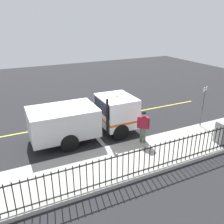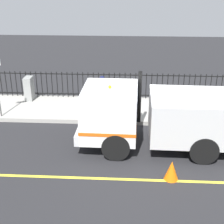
{
  "view_description": "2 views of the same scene",
  "coord_description": "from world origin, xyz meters",
  "px_view_note": "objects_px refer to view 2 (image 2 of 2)",
  "views": [
    {
      "loc": [
        11.55,
        -4.5,
        6.42
      ],
      "look_at": [
        0.45,
        0.93,
        1.53
      ],
      "focal_mm": 38.38,
      "sensor_mm": 36.0,
      "label": 1
    },
    {
      "loc": [
        -10.63,
        0.8,
        5.76
      ],
      "look_at": [
        0.46,
        1.44,
        1.07
      ],
      "focal_mm": 51.64,
      "sensor_mm": 36.0,
      "label": 2
    }
  ],
  "objects_px": {
    "utility_cabinet": "(29,89)",
    "traffic_cone": "(172,170)",
    "work_truck": "(157,114)",
    "worker_standing": "(102,92)"
  },
  "relations": [
    {
      "from": "work_truck",
      "to": "worker_standing",
      "type": "relative_size",
      "value": 3.41
    },
    {
      "from": "work_truck",
      "to": "traffic_cone",
      "type": "xyz_separation_m",
      "value": [
        -2.11,
        -0.35,
        -0.96
      ]
    },
    {
      "from": "utility_cabinet",
      "to": "traffic_cone",
      "type": "xyz_separation_m",
      "value": [
        -6.11,
        -6.2,
        -0.43
      ]
    },
    {
      "from": "utility_cabinet",
      "to": "traffic_cone",
      "type": "bearing_deg",
      "value": -134.62
    },
    {
      "from": "utility_cabinet",
      "to": "worker_standing",
      "type": "bearing_deg",
      "value": -115.93
    },
    {
      "from": "utility_cabinet",
      "to": "traffic_cone",
      "type": "height_order",
      "value": "utility_cabinet"
    },
    {
      "from": "work_truck",
      "to": "utility_cabinet",
      "type": "relative_size",
      "value": 5.39
    },
    {
      "from": "work_truck",
      "to": "worker_standing",
      "type": "height_order",
      "value": "work_truck"
    },
    {
      "from": "work_truck",
      "to": "worker_standing",
      "type": "distance_m",
      "value": 3.05
    },
    {
      "from": "worker_standing",
      "to": "utility_cabinet",
      "type": "xyz_separation_m",
      "value": [
        1.81,
        3.72,
        -0.53
      ]
    }
  ]
}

